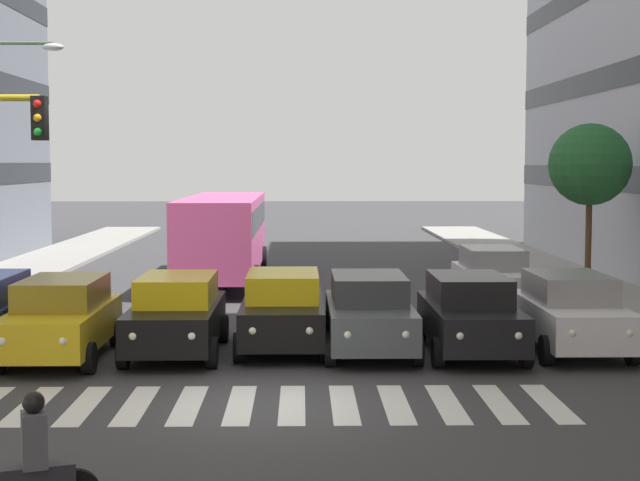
% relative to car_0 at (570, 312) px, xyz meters
% --- Properties ---
extents(ground_plane, '(180.00, 180.00, 0.00)m').
position_rel_car_0_xyz_m(ground_plane, '(6.58, 4.65, -0.89)').
color(ground_plane, '#38383A').
extents(crosswalk_markings, '(10.35, 2.80, 0.01)m').
position_rel_car_0_xyz_m(crosswalk_markings, '(6.58, 4.65, -0.88)').
color(crosswalk_markings, silver).
rests_on(crosswalk_markings, ground_plane).
extents(car_0, '(2.02, 4.44, 1.72)m').
position_rel_car_0_xyz_m(car_0, '(0.00, 0.00, 0.00)').
color(car_0, silver).
rests_on(car_0, ground_plane).
extents(car_1, '(2.02, 4.44, 1.72)m').
position_rel_car_0_xyz_m(car_1, '(2.28, 0.24, 0.00)').
color(car_1, black).
rests_on(car_1, ground_plane).
extents(car_2, '(2.02, 4.44, 1.72)m').
position_rel_car_0_xyz_m(car_2, '(4.47, 0.06, 0.00)').
color(car_2, '#474C51').
rests_on(car_2, ground_plane).
extents(car_3, '(2.02, 4.44, 1.72)m').
position_rel_car_0_xyz_m(car_3, '(6.38, -0.42, 0.00)').
color(car_3, black).
rests_on(car_3, ground_plane).
extents(car_4, '(2.02, 4.44, 1.72)m').
position_rel_car_0_xyz_m(car_4, '(8.69, 0.16, 0.00)').
color(car_4, black).
rests_on(car_4, ground_plane).
extents(car_5, '(2.02, 4.44, 1.72)m').
position_rel_car_0_xyz_m(car_5, '(11.08, 0.64, 0.00)').
color(car_5, gold).
rests_on(car_5, ground_plane).
extents(car_row2_0, '(2.02, 4.44, 1.72)m').
position_rel_car_0_xyz_m(car_row2_0, '(0.38, -6.74, 0.00)').
color(car_row2_0, silver).
rests_on(car_row2_0, ground_plane).
extents(bus_behind_traffic, '(2.78, 10.50, 3.00)m').
position_rel_car_0_xyz_m(bus_behind_traffic, '(8.69, -12.74, 0.97)').
color(bus_behind_traffic, '#DB5193').
rests_on(bus_behind_traffic, ground_plane).
extents(motorcycle_with_rider, '(1.64, 0.64, 1.57)m').
position_rel_car_0_xyz_m(motorcycle_with_rider, '(9.11, 10.23, -0.24)').
color(motorcycle_with_rider, black).
rests_on(motorcycle_with_rider, ground_plane).
extents(street_tree_2, '(2.61, 2.61, 5.29)m').
position_rel_car_0_xyz_m(street_tree_2, '(-3.22, -9.56, 3.23)').
color(street_tree_2, '#513823').
rests_on(street_tree_2, sidewalk_left).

